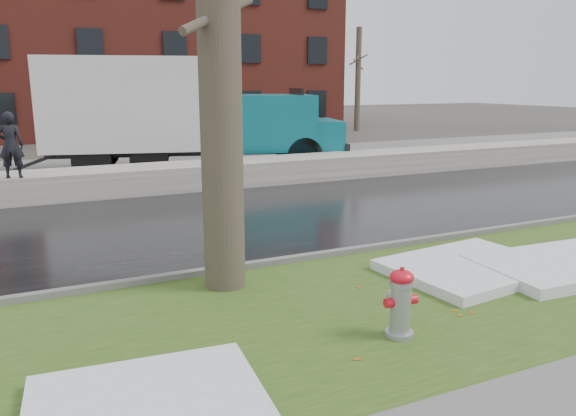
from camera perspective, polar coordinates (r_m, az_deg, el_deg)
name	(u,v)px	position (r m, az deg, el deg)	size (l,w,h in m)	color
ground	(300,285)	(8.86, 1.24, -7.83)	(120.00, 120.00, 0.00)	#47423D
verge	(341,313)	(7.84, 5.36, -10.56)	(60.00, 4.50, 0.04)	#2C4517
road	(212,221)	(12.87, -7.69, -1.33)	(60.00, 7.00, 0.03)	black
parking_lot	(141,170)	(20.99, -14.74, 3.79)	(60.00, 9.00, 0.03)	slate
curb	(274,263)	(9.70, -1.40, -5.56)	(60.00, 0.15, 0.14)	slate
snowbank	(168,178)	(16.78, -12.08, 3.03)	(60.00, 1.60, 0.75)	#B8B4A8
brick_building	(116,51)	(37.91, -17.05, 15.00)	(26.00, 12.00, 10.00)	maroon
bg_tree_right	(358,78)	(37.10, 7.12, 12.92)	(1.40, 1.62, 6.50)	brown
fire_hydrant	(401,300)	(7.05, 11.36, -9.12)	(0.43, 0.38, 0.89)	gray
tree	(219,21)	(8.30, -7.07, 18.36)	(1.39, 1.60, 7.74)	brown
box_truck	(176,112)	(20.14, -11.33, 9.51)	(11.86, 5.16, 3.93)	black
worker	(11,145)	(15.61, -26.35, 5.76)	(0.60, 0.40, 1.66)	black
snow_patch_near	(470,267)	(9.76, 18.04, -5.77)	(2.60, 2.00, 0.16)	silver
snow_patch_far	(146,403)	(5.83, -14.18, -18.65)	(2.20, 1.60, 0.14)	silver
snow_patch_side	(562,265)	(10.42, 26.11, -5.25)	(2.80, 1.80, 0.18)	silver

